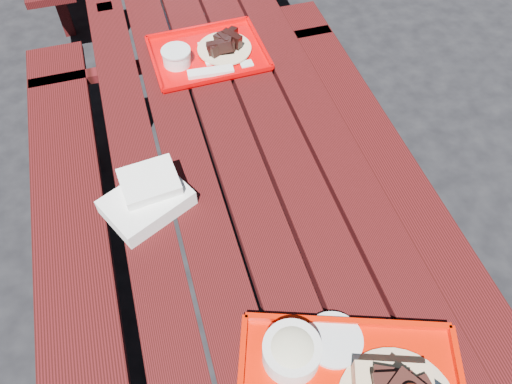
{
  "coord_description": "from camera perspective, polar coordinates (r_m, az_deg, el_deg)",
  "views": [
    {
      "loc": [
        -0.23,
        -0.92,
        1.89
      ],
      "look_at": [
        0.0,
        -0.15,
        0.82
      ],
      "focal_mm": 35.0,
      "sensor_mm": 36.0,
      "label": 1
    }
  ],
  "objects": [
    {
      "name": "picnic_table_near",
      "position": [
        1.63,
        -1.5,
        -1.45
      ],
      "size": [
        1.41,
        2.4,
        0.75
      ],
      "color": "#440D0F",
      "rests_on": "ground"
    },
    {
      "name": "white_cloth",
      "position": [
        1.4,
        -12.28,
        -0.53
      ],
      "size": [
        0.27,
        0.24,
        0.09
      ],
      "color": "white",
      "rests_on": "picnic_table_near"
    },
    {
      "name": "far_tray",
      "position": [
        1.85,
        -5.69,
        15.52
      ],
      "size": [
        0.41,
        0.32,
        0.07
      ],
      "color": "#D90103",
      "rests_on": "picnic_table_near"
    },
    {
      "name": "ground",
      "position": [
        2.12,
        -1.18,
        -10.3
      ],
      "size": [
        60.0,
        60.0,
        0.0
      ],
      "primitive_type": "plane",
      "color": "black",
      "rests_on": "ground"
    }
  ]
}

